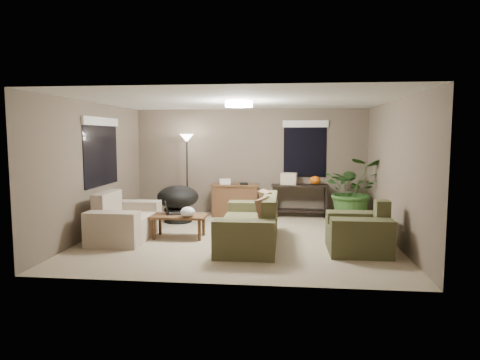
# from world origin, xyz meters

# --- Properties ---
(room_shell) EXTENTS (5.50, 5.50, 5.50)m
(room_shell) POSITION_xyz_m (0.00, 0.00, 1.25)
(room_shell) COLOR tan
(room_shell) RESTS_ON ground
(main_sofa) EXTENTS (0.95, 2.20, 0.85)m
(main_sofa) POSITION_xyz_m (0.27, -0.43, 0.29)
(main_sofa) COLOR #49482C
(main_sofa) RESTS_ON ground
(throw_pillows) EXTENTS (0.38, 1.40, 0.47)m
(throw_pillows) POSITION_xyz_m (0.52, -0.43, 0.65)
(throw_pillows) COLOR #8C7251
(throw_pillows) RESTS_ON main_sofa
(loveseat) EXTENTS (0.90, 1.60, 0.85)m
(loveseat) POSITION_xyz_m (-2.09, -0.28, 0.30)
(loveseat) COLOR beige
(loveseat) RESTS_ON ground
(armchair) EXTENTS (0.95, 1.00, 0.85)m
(armchair) POSITION_xyz_m (2.04, -0.77, 0.30)
(armchair) COLOR #4D4E2F
(armchair) RESTS_ON ground
(coffee_table) EXTENTS (1.00, 0.55, 0.42)m
(coffee_table) POSITION_xyz_m (-1.10, -0.11, 0.36)
(coffee_table) COLOR brown
(coffee_table) RESTS_ON ground
(laptop) EXTENTS (0.43, 0.33, 0.24)m
(laptop) POSITION_xyz_m (-1.27, -0.01, 0.48)
(laptop) COLOR black
(laptop) RESTS_ON coffee_table
(plastic_bag) EXTENTS (0.30, 0.28, 0.18)m
(plastic_bag) POSITION_xyz_m (-0.90, -0.26, 0.51)
(plastic_bag) COLOR white
(plastic_bag) RESTS_ON coffee_table
(desk) EXTENTS (1.10, 0.50, 0.75)m
(desk) POSITION_xyz_m (-0.30, 2.08, 0.38)
(desk) COLOR brown
(desk) RESTS_ON ground
(desk_papers) EXTENTS (0.70, 0.30, 0.12)m
(desk_papers) POSITION_xyz_m (-0.46, 2.07, 0.80)
(desk_papers) COLOR silver
(desk_papers) RESTS_ON desk
(console_table) EXTENTS (1.30, 0.40, 0.75)m
(console_table) POSITION_xyz_m (1.18, 2.18, 0.44)
(console_table) COLOR black
(console_table) RESTS_ON ground
(pumpkin) EXTENTS (0.32, 0.32, 0.20)m
(pumpkin) POSITION_xyz_m (1.53, 2.18, 0.85)
(pumpkin) COLOR orange
(pumpkin) RESTS_ON console_table
(cardboard_box) EXTENTS (0.39, 0.31, 0.27)m
(cardboard_box) POSITION_xyz_m (0.93, 2.18, 0.88)
(cardboard_box) COLOR beige
(cardboard_box) RESTS_ON console_table
(papasan_chair) EXTENTS (1.17, 1.17, 0.80)m
(papasan_chair) POSITION_xyz_m (-1.47, 1.29, 0.47)
(papasan_chair) COLOR black
(papasan_chair) RESTS_ON ground
(floor_lamp) EXTENTS (0.32, 0.32, 1.91)m
(floor_lamp) POSITION_xyz_m (-1.43, 1.99, 1.60)
(floor_lamp) COLOR black
(floor_lamp) RESTS_ON ground
(ceiling_fixture) EXTENTS (0.50, 0.50, 0.10)m
(ceiling_fixture) POSITION_xyz_m (0.00, 0.00, 2.44)
(ceiling_fixture) COLOR white
(ceiling_fixture) RESTS_ON room_shell
(houseplant) EXTENTS (1.27, 1.41, 1.10)m
(houseplant) POSITION_xyz_m (2.32, 1.69, 0.55)
(houseplant) COLOR #2D5923
(houseplant) RESTS_ON ground
(cat_scratching_post) EXTENTS (0.32, 0.32, 0.50)m
(cat_scratching_post) POSITION_xyz_m (2.26, -0.14, 0.21)
(cat_scratching_post) COLOR tan
(cat_scratching_post) RESTS_ON ground
(window_left) EXTENTS (0.05, 1.56, 1.33)m
(window_left) POSITION_xyz_m (-2.73, 0.30, 1.78)
(window_left) COLOR black
(window_left) RESTS_ON room_shell
(window_back) EXTENTS (1.06, 0.05, 1.33)m
(window_back) POSITION_xyz_m (1.30, 2.48, 1.79)
(window_back) COLOR black
(window_back) RESTS_ON room_shell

